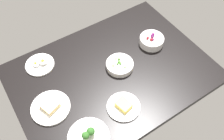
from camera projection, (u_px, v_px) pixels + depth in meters
dining_table at (112, 74)px, 151.51cm from camera, size 119.84×86.31×4.00cm
bowl_berries at (152, 40)px, 161.55cm from camera, size 16.18×16.18×7.38cm
plate_broccoli at (89, 137)px, 123.68cm from camera, size 21.78×21.78×7.78cm
bowl_peas at (120, 65)px, 150.49cm from camera, size 17.18×17.18×5.07cm
plate_eggs at (40, 64)px, 152.07cm from camera, size 18.02×18.02×4.82cm
plate_cheese at (124, 106)px, 134.40cm from camera, size 18.73×18.73×4.27cm
plate_sandwich at (51, 107)px, 133.93cm from camera, size 21.90×21.90×4.69cm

